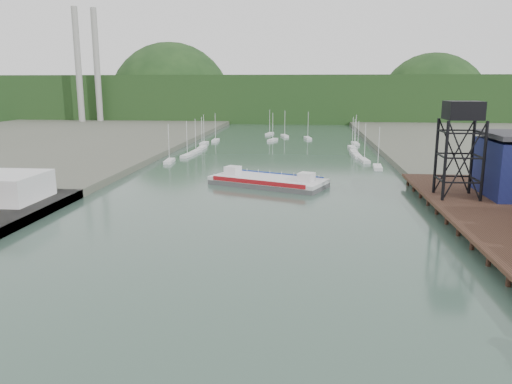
# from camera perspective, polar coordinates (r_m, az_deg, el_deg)

# --- Properties ---
(east_pier) EXTENTS (14.00, 70.00, 2.45)m
(east_pier) POSITION_cam_1_polar(r_m,az_deg,el_deg) (79.88, 25.74, -2.73)
(east_pier) COLOR black
(east_pier) RESTS_ON ground
(lift_tower) EXTENTS (6.50, 6.50, 16.00)m
(lift_tower) POSITION_cam_1_polar(r_m,az_deg,el_deg) (89.46, 22.55, 7.97)
(lift_tower) COLOR black
(lift_tower) RESTS_ON east_pier
(marina_sailboats) EXTENTS (57.71, 92.65, 0.90)m
(marina_sailboats) POSITION_cam_1_polar(r_m,az_deg,el_deg) (167.58, 2.52, 5.15)
(marina_sailboats) COLOR silver
(marina_sailboats) RESTS_ON ground
(smokestacks) EXTENTS (11.20, 8.20, 60.00)m
(smokestacks) POSITION_cam_1_polar(r_m,az_deg,el_deg) (284.75, -18.68, 13.39)
(smokestacks) COLOR #9A9995
(smokestacks) RESTS_ON ground
(distant_hills) EXTENTS (500.00, 120.00, 80.00)m
(distant_hills) POSITION_cam_1_polar(r_m,az_deg,el_deg) (329.40, 3.49, 10.33)
(distant_hills) COLOR #193216
(distant_hills) RESTS_ON ground
(chain_ferry) EXTENTS (25.78, 18.04, 3.45)m
(chain_ferry) POSITION_cam_1_polar(r_m,az_deg,el_deg) (104.64, 1.39, 1.27)
(chain_ferry) COLOR #4B4B4D
(chain_ferry) RESTS_ON ground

